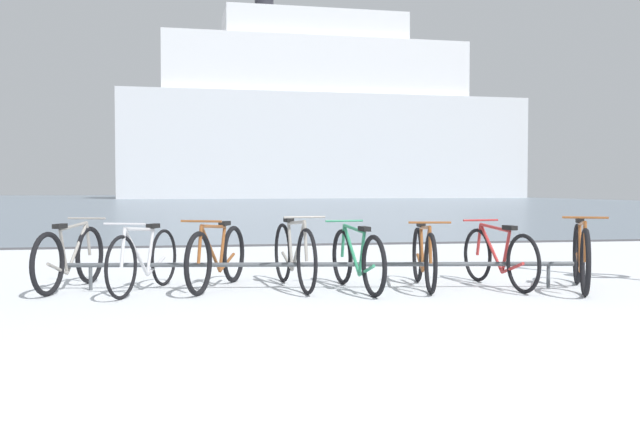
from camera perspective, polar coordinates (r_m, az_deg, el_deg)
The scene contains 11 objects.
ground at distance 57.59m, azimuth -8.17°, elevation 0.88°, with size 80.00×132.00×0.08m.
bike_rack at distance 7.72m, azimuth 0.12°, elevation -4.30°, with size 5.66×0.86×0.31m.
bicycle_0 at distance 8.21m, azimuth -19.99°, elevation -3.45°, with size 0.60×1.61×0.79m.
bicycle_1 at distance 7.75m, azimuth -14.38°, elevation -3.72°, with size 0.70×1.59×0.78m.
bicycle_2 at distance 7.86m, azimuth -8.52°, elevation -3.57°, with size 0.75×1.65×0.79m.
bicycle_3 at distance 7.83m, azimuth -2.17°, elevation -3.43°, with size 0.46×1.74×0.84m.
bicycle_4 at distance 7.67m, azimuth 3.07°, elevation -3.80°, with size 0.46×1.67×0.76m.
bicycle_5 at distance 7.93m, azimuth 8.59°, elevation -3.58°, with size 0.46×1.64×0.78m.
bicycle_6 at distance 8.17m, azimuth 14.58°, elevation -3.50°, with size 0.46×1.64×0.76m.
bicycle_7 at distance 8.20m, azimuth 20.81°, elevation -3.33°, with size 0.78×1.55×0.84m.
ferry_ship at distance 85.95m, azimuth -0.01°, elevation 7.55°, with size 49.04×14.32×27.85m.
Camera 1 is at (-1.53, -3.66, 1.13)m, focal length 38.64 mm.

